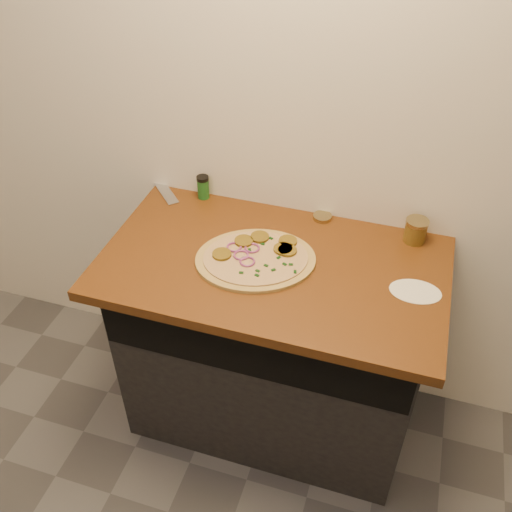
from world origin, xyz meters
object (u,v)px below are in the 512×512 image
(chefs_knife, at_px, (157,179))
(spice_shaker, at_px, (203,187))
(pizza, at_px, (256,258))
(salsa_jar, at_px, (416,230))

(chefs_knife, bearing_deg, spice_shaker, -14.46)
(spice_shaker, bearing_deg, chefs_knife, 165.54)
(pizza, relative_size, spice_shaker, 5.48)
(chefs_knife, distance_m, salsa_jar, 1.07)
(chefs_knife, bearing_deg, salsa_jar, -5.04)
(chefs_knife, xyz_separation_m, salsa_jar, (1.06, -0.09, 0.04))
(salsa_jar, xyz_separation_m, spice_shaker, (-0.83, 0.03, 0.00))
(pizza, distance_m, salsa_jar, 0.58)
(chefs_knife, bearing_deg, pizza, -34.00)
(pizza, relative_size, chefs_knife, 1.97)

